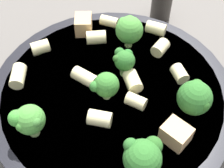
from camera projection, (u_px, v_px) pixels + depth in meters
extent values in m
plane|color=#5B5651|center=(112.00, 106.00, 0.39)|extent=(2.00, 2.00, 0.00)
cylinder|color=black|center=(112.00, 98.00, 0.38)|extent=(0.28, 0.28, 0.03)
cylinder|color=silver|center=(112.00, 91.00, 0.37)|extent=(0.26, 0.26, 0.01)
torus|color=black|center=(112.00, 90.00, 0.36)|extent=(0.28, 0.28, 0.00)
cylinder|color=#9EC175|center=(104.00, 92.00, 0.35)|extent=(0.01, 0.01, 0.01)
sphere|color=#387A2D|center=(104.00, 83.00, 0.34)|extent=(0.03, 0.03, 0.03)
sphere|color=#347A27|center=(112.00, 82.00, 0.34)|extent=(0.01, 0.01, 0.01)
sphere|color=#397E2C|center=(112.00, 81.00, 0.34)|extent=(0.01, 0.01, 0.01)
sphere|color=#30702B|center=(95.00, 86.00, 0.34)|extent=(0.01, 0.01, 0.01)
cylinder|color=#93B766|center=(129.00, 41.00, 0.40)|extent=(0.01, 0.01, 0.02)
sphere|color=#478E38|center=(129.00, 30.00, 0.39)|extent=(0.03, 0.03, 0.03)
sphere|color=#449239|center=(124.00, 23.00, 0.39)|extent=(0.02, 0.02, 0.02)
sphere|color=#448232|center=(130.00, 21.00, 0.40)|extent=(0.01, 0.01, 0.01)
sphere|color=#469439|center=(134.00, 34.00, 0.38)|extent=(0.01, 0.01, 0.01)
cylinder|color=#93B766|center=(34.00, 129.00, 0.32)|extent=(0.01, 0.01, 0.02)
sphere|color=#478E38|center=(30.00, 120.00, 0.31)|extent=(0.03, 0.03, 0.03)
sphere|color=#3E8330|center=(22.00, 126.00, 0.30)|extent=(0.01, 0.01, 0.01)
sphere|color=#438537|center=(35.00, 122.00, 0.30)|extent=(0.01, 0.01, 0.01)
sphere|color=#3E9033|center=(17.00, 118.00, 0.30)|extent=(0.02, 0.02, 0.02)
cylinder|color=#84AD60|center=(121.00, 68.00, 0.37)|extent=(0.01, 0.01, 0.01)
sphere|color=#2D6B28|center=(121.00, 59.00, 0.36)|extent=(0.02, 0.02, 0.02)
sphere|color=#2A6429|center=(120.00, 53.00, 0.37)|extent=(0.01, 0.01, 0.01)
sphere|color=#2C5B23|center=(116.00, 59.00, 0.36)|extent=(0.01, 0.01, 0.01)
sphere|color=#286927|center=(128.00, 54.00, 0.36)|extent=(0.01, 0.01, 0.01)
cylinder|color=#84AD60|center=(141.00, 167.00, 0.30)|extent=(0.01, 0.01, 0.01)
sphere|color=#2D6B28|center=(142.00, 159.00, 0.28)|extent=(0.04, 0.04, 0.04)
sphere|color=#296226|center=(131.00, 145.00, 0.28)|extent=(0.01, 0.01, 0.01)
sphere|color=#295E22|center=(153.00, 146.00, 0.29)|extent=(0.02, 0.02, 0.02)
cylinder|color=#93B766|center=(191.00, 108.00, 0.34)|extent=(0.01, 0.01, 0.01)
sphere|color=#2D6B28|center=(195.00, 98.00, 0.33)|extent=(0.04, 0.04, 0.04)
sphere|color=#2D6223|center=(201.00, 105.00, 0.32)|extent=(0.01, 0.01, 0.01)
sphere|color=#2D6623|center=(203.00, 104.00, 0.32)|extent=(0.01, 0.01, 0.01)
sphere|color=#2B6724|center=(197.00, 86.00, 0.33)|extent=(0.01, 0.01, 0.01)
cylinder|color=beige|center=(109.00, 21.00, 0.43)|extent=(0.03, 0.02, 0.01)
cylinder|color=beige|center=(100.00, 118.00, 0.33)|extent=(0.03, 0.02, 0.02)
cylinder|color=beige|center=(85.00, 77.00, 0.36)|extent=(0.03, 0.02, 0.02)
cylinder|color=beige|center=(155.00, 28.00, 0.42)|extent=(0.03, 0.02, 0.02)
cylinder|color=beige|center=(136.00, 101.00, 0.34)|extent=(0.02, 0.02, 0.01)
cylinder|color=beige|center=(133.00, 81.00, 0.36)|extent=(0.03, 0.03, 0.02)
cylinder|color=beige|center=(160.00, 48.00, 0.39)|extent=(0.02, 0.02, 0.02)
cylinder|color=beige|center=(18.00, 76.00, 0.36)|extent=(0.03, 0.03, 0.02)
cylinder|color=beige|center=(40.00, 47.00, 0.40)|extent=(0.03, 0.03, 0.02)
cylinder|color=beige|center=(96.00, 37.00, 0.41)|extent=(0.03, 0.03, 0.02)
cylinder|color=beige|center=(180.00, 74.00, 0.37)|extent=(0.03, 0.03, 0.02)
cube|color=tan|center=(176.00, 134.00, 0.31)|extent=(0.03, 0.03, 0.02)
cube|color=tan|center=(84.00, 25.00, 0.42)|extent=(0.03, 0.04, 0.02)
cylinder|color=#332D28|center=(162.00, 4.00, 0.48)|extent=(0.03, 0.03, 0.05)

